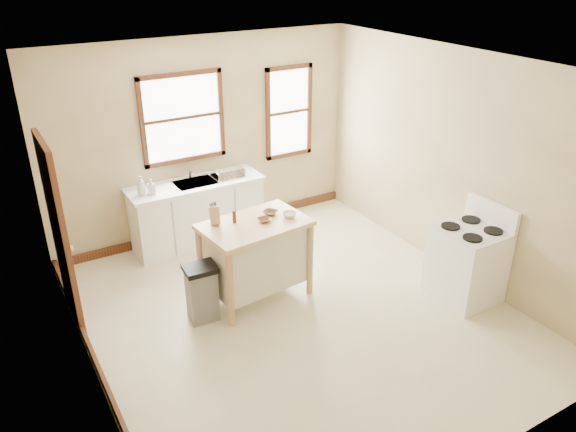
# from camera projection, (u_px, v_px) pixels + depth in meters

# --- Properties ---
(floor) EXTENTS (5.00, 5.00, 0.00)m
(floor) POSITION_uv_depth(u_px,v_px,m) (298.00, 314.00, 6.47)
(floor) COLOR beige
(floor) RESTS_ON ground
(ceiling) EXTENTS (5.00, 5.00, 0.00)m
(ceiling) POSITION_uv_depth(u_px,v_px,m) (300.00, 67.00, 5.25)
(ceiling) COLOR white
(ceiling) RESTS_ON ground
(wall_back) EXTENTS (4.50, 0.04, 2.80)m
(wall_back) POSITION_uv_depth(u_px,v_px,m) (205.00, 139.00, 7.79)
(wall_back) COLOR beige
(wall_back) RESTS_ON ground
(wall_left) EXTENTS (0.04, 5.00, 2.80)m
(wall_left) POSITION_uv_depth(u_px,v_px,m) (76.00, 259.00, 4.83)
(wall_left) COLOR beige
(wall_left) RESTS_ON ground
(wall_right) EXTENTS (0.04, 5.00, 2.80)m
(wall_right) POSITION_uv_depth(u_px,v_px,m) (454.00, 165.00, 6.89)
(wall_right) COLOR beige
(wall_right) RESTS_ON ground
(window_main) EXTENTS (1.17, 0.06, 1.22)m
(window_main) POSITION_uv_depth(u_px,v_px,m) (183.00, 118.00, 7.49)
(window_main) COLOR #402211
(window_main) RESTS_ON wall_back
(window_side) EXTENTS (0.77, 0.06, 1.37)m
(window_side) POSITION_uv_depth(u_px,v_px,m) (289.00, 112.00, 8.31)
(window_side) COLOR #402211
(window_side) RESTS_ON wall_back
(door_left) EXTENTS (0.06, 0.90, 2.10)m
(door_left) POSITION_uv_depth(u_px,v_px,m) (59.00, 233.00, 6.00)
(door_left) COLOR #402211
(door_left) RESTS_ON ground
(baseboard_back) EXTENTS (4.50, 0.04, 0.12)m
(baseboard_back) POSITION_uv_depth(u_px,v_px,m) (211.00, 226.00, 8.36)
(baseboard_back) COLOR #402211
(baseboard_back) RESTS_ON ground
(baseboard_left) EXTENTS (0.04, 5.00, 0.12)m
(baseboard_left) POSITION_uv_depth(u_px,v_px,m) (102.00, 378.00, 5.42)
(baseboard_left) COLOR #402211
(baseboard_left) RESTS_ON ground
(sink_counter) EXTENTS (1.86, 0.62, 0.92)m
(sink_counter) POSITION_uv_depth(u_px,v_px,m) (197.00, 213.00, 7.83)
(sink_counter) COLOR white
(sink_counter) RESTS_ON ground
(faucet) EXTENTS (0.03, 0.03, 0.22)m
(faucet) POSITION_uv_depth(u_px,v_px,m) (190.00, 171.00, 7.73)
(faucet) COLOR silver
(faucet) RESTS_ON sink_counter
(soap_bottle_a) EXTENTS (0.13, 0.13, 0.26)m
(soap_bottle_a) POSITION_uv_depth(u_px,v_px,m) (141.00, 186.00, 7.19)
(soap_bottle_a) COLOR #B2B2B2
(soap_bottle_a) RESTS_ON sink_counter
(soap_bottle_b) EXTENTS (0.11, 0.11, 0.20)m
(soap_bottle_b) POSITION_uv_depth(u_px,v_px,m) (151.00, 187.00, 7.24)
(soap_bottle_b) COLOR #B2B2B2
(soap_bottle_b) RESTS_ON sink_counter
(dish_rack) EXTENTS (0.47, 0.38, 0.11)m
(dish_rack) POSITION_uv_depth(u_px,v_px,m) (228.00, 173.00, 7.79)
(dish_rack) COLOR silver
(dish_rack) RESTS_ON sink_counter
(kitchen_island) EXTENTS (1.28, 0.89, 0.98)m
(kitchen_island) POSITION_uv_depth(u_px,v_px,m) (256.00, 260.00, 6.59)
(kitchen_island) COLOR #FADC93
(kitchen_island) RESTS_ON ground
(knife_block) EXTENTS (0.12, 0.12, 0.20)m
(knife_block) POSITION_uv_depth(u_px,v_px,m) (215.00, 216.00, 6.31)
(knife_block) COLOR tan
(knife_block) RESTS_ON kitchen_island
(pepper_grinder) EXTENTS (0.05, 0.05, 0.15)m
(pepper_grinder) POSITION_uv_depth(u_px,v_px,m) (234.00, 217.00, 6.35)
(pepper_grinder) COLOR #482013
(pepper_grinder) RESTS_ON kitchen_island
(bowl_a) EXTENTS (0.16, 0.16, 0.04)m
(bowl_a) POSITION_uv_depth(u_px,v_px,m) (264.00, 220.00, 6.40)
(bowl_a) COLOR brown
(bowl_a) RESTS_ON kitchen_island
(bowl_b) EXTENTS (0.23, 0.23, 0.04)m
(bowl_b) POSITION_uv_depth(u_px,v_px,m) (270.00, 213.00, 6.58)
(bowl_b) COLOR brown
(bowl_b) RESTS_ON kitchen_island
(bowl_c) EXTENTS (0.22, 0.22, 0.05)m
(bowl_c) POSITION_uv_depth(u_px,v_px,m) (289.00, 215.00, 6.51)
(bowl_c) COLOR white
(bowl_c) RESTS_ON kitchen_island
(trash_bin) EXTENTS (0.37, 0.32, 0.68)m
(trash_bin) POSITION_uv_depth(u_px,v_px,m) (202.00, 293.00, 6.25)
(trash_bin) COLOR slate
(trash_bin) RESTS_ON ground
(gas_stove) EXTENTS (0.73, 0.73, 1.17)m
(gas_stove) POSITION_uv_depth(u_px,v_px,m) (468.00, 253.00, 6.55)
(gas_stove) COLOR white
(gas_stove) RESTS_ON ground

